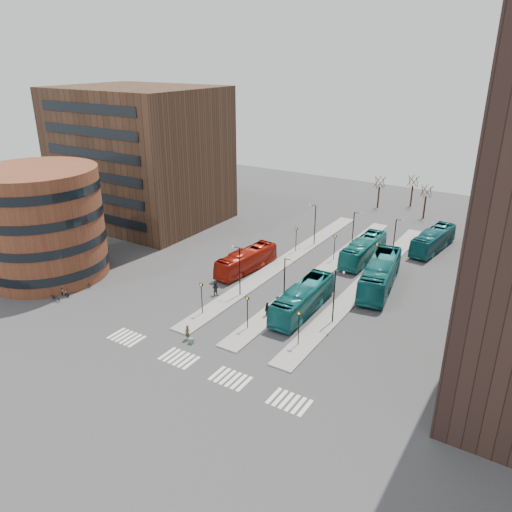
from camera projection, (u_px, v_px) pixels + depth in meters
The scene contains 23 objects.
ground at pixel (158, 383), 43.94m from camera, with size 160.00×160.00×0.00m, color #323235.
island_left at pixel (285, 261), 69.34m from camera, with size 2.50×45.00×0.15m, color gray.
island_mid at pixel (324, 271), 66.38m from camera, with size 2.50×45.00×0.15m, color gray.
island_right at pixel (367, 281), 63.41m from camera, with size 2.50×45.00×0.15m, color gray.
suitcase at pixel (191, 341), 49.87m from camera, with size 0.46×0.37×0.58m, color navy.
red_bus at pixel (246, 260), 66.00m from camera, with size 2.47×10.55×2.94m, color #9F190C.
teal_bus_a at pixel (303, 299), 55.44m from camera, with size 2.71×11.58×3.23m, color #146366.
teal_bus_b at pixel (363, 250), 69.22m from camera, with size 2.68×11.45×3.19m, color #166E6D.
teal_bus_c at pixel (380, 274), 61.07m from camera, with size 3.10×13.23×3.69m, color #146365.
teal_bus_d at pixel (433, 240), 72.82m from camera, with size 2.65×11.34×3.16m, color #135B63.
traveller at pixel (187, 333), 50.30m from camera, with size 0.60×0.39×1.64m, color #463F2A.
commuter_a at pixel (215, 288), 59.58m from camera, with size 0.83×0.64×1.70m, color black.
commuter_b at pixel (267, 310), 54.68m from camera, with size 1.01×0.42×1.72m, color black.
commuter_c at pixel (278, 302), 56.50m from camera, with size 0.97×0.56×1.51m, color black.
bicycle_near at pixel (55, 298), 58.32m from camera, with size 0.56×1.60×0.84m, color gray.
bicycle_mid at pixel (64, 293), 59.28m from camera, with size 0.48×1.70×1.02m, color gray.
bicycle_far at pixel (85, 284), 61.78m from camera, with size 0.60×1.72×0.91m, color gray.
crosswalk_stripes at pixel (202, 367), 46.20m from camera, with size 22.35×2.40×0.01m.
round_building at pixel (43, 223), 62.94m from camera, with size 15.16×15.16×14.00m.
office_block at pixel (141, 156), 83.13m from camera, with size 25.00×20.12×22.00m.
sign_poles at pixel (297, 272), 60.22m from camera, with size 12.45×22.12×3.65m.
lamp_posts at pixel (323, 252), 63.17m from camera, with size 14.04×20.24×6.12m.
bare_trees at pixel (405, 196), 90.59m from camera, with size 10.97×8.14×5.90m.
Camera 1 is at (26.75, -26.12, 27.09)m, focal length 35.00 mm.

